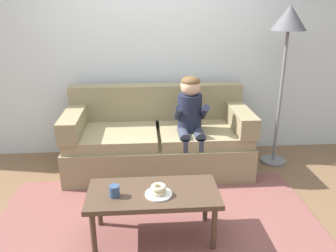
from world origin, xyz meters
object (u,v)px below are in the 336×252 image
Objects in this scene: toy_controller at (97,201)px; couch at (158,140)px; coffee_table at (153,197)px; floor_lamp at (288,33)px; person_child at (191,117)px; mug at (114,191)px; donut at (159,191)px.

couch is at bearing 16.85° from toy_controller.
toy_controller is (-0.53, 0.54, -0.35)m from coffee_table.
couch is 1.83m from floor_lamp.
person_child is 1.37m from floor_lamp.
person_child reaches higher than couch.
mug is (-0.39, -1.31, 0.13)m from couch.
toy_controller is at bearing -159.51° from floor_lamp.
couch is at bearing 73.46° from mug.
floor_lamp is at bearing 41.06° from coffee_table.
couch is 1.33m from donut.
person_child is 9.18× the size of donut.
mug is (-0.30, -0.05, 0.09)m from coffee_table.
floor_lamp is (1.45, 1.35, 1.06)m from donut.
donut reaches higher than coffee_table.
couch is 1.96× the size of coffee_table.
mug reaches higher than toy_controller.
person_child reaches higher than coffee_table.
mug is 0.05× the size of floor_lamp.
toy_controller is 2.62m from floor_lamp.
person_child is at bearing -167.47° from floor_lamp.
floor_lamp reaches higher than mug.
couch is at bearing 87.63° from donut.
couch is at bearing 149.12° from person_child.
person_child is at bearing -30.88° from couch.
toy_controller is at bearing 134.54° from coffee_table.
floor_lamp is (1.39, 0.03, 1.18)m from couch.
mug is 0.40× the size of toy_controller.
person_child is (0.44, 1.06, 0.29)m from coffee_table.
toy_controller is at bearing -130.88° from couch.
mug is (-0.34, 0.01, 0.01)m from donut.
person_child is (0.34, -0.20, 0.33)m from couch.
mug is at bearing 178.89° from donut.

